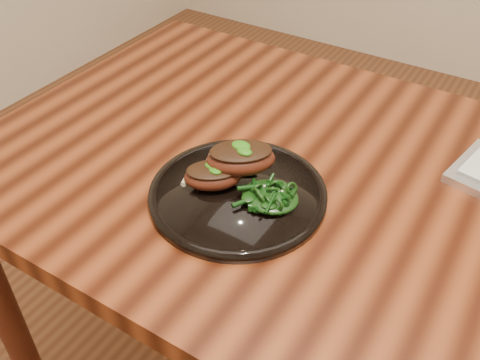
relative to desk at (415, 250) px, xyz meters
name	(u,v)px	position (x,y,z in m)	size (l,w,h in m)	color
desk	(415,250)	(0.00, 0.00, 0.00)	(1.60, 0.80, 0.75)	black
plate	(238,194)	(-0.27, -0.13, 0.09)	(0.29, 0.29, 0.02)	black
lamb_chop_front	(212,175)	(-0.31, -0.14, 0.12)	(0.11, 0.10, 0.04)	#481A0E
lamb_chop_back	(240,158)	(-0.28, -0.10, 0.14)	(0.13, 0.12, 0.05)	#481A0E
herb_smear	(239,163)	(-0.31, -0.06, 0.10)	(0.08, 0.05, 0.00)	#154F08
greens_heap	(270,194)	(-0.22, -0.12, 0.11)	(0.09, 0.09, 0.03)	black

